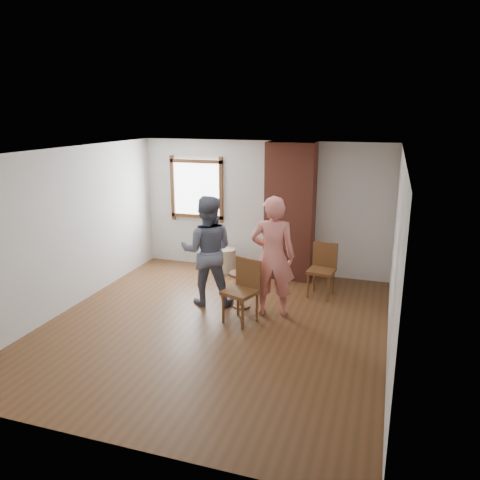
# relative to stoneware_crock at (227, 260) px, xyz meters

# --- Properties ---
(ground) EXTENTS (5.50, 5.50, 0.00)m
(ground) POSITION_rel_stoneware_crock_xyz_m (0.65, -2.40, -0.24)
(ground) COLOR brown
(ground) RESTS_ON ground
(room_shell) EXTENTS (5.04, 5.52, 2.62)m
(room_shell) POSITION_rel_stoneware_crock_xyz_m (0.59, -1.79, 1.57)
(room_shell) COLOR silver
(room_shell) RESTS_ON ground
(brick_chimney) EXTENTS (0.90, 0.50, 2.60)m
(brick_chimney) POSITION_rel_stoneware_crock_xyz_m (1.25, 0.10, 1.06)
(brick_chimney) COLOR brown
(brick_chimney) RESTS_ON ground
(stoneware_crock) EXTENTS (0.47, 0.47, 0.48)m
(stoneware_crock) POSITION_rel_stoneware_crock_xyz_m (0.00, 0.00, 0.00)
(stoneware_crock) COLOR tan
(stoneware_crock) RESTS_ON ground
(dark_pot) EXTENTS (0.18, 0.18, 0.14)m
(dark_pot) POSITION_rel_stoneware_crock_xyz_m (-0.07, -0.03, -0.17)
(dark_pot) COLOR black
(dark_pot) RESTS_ON ground
(dining_chair_left) EXTENTS (0.58, 0.58, 0.97)m
(dining_chair_left) POSITION_rel_stoneware_crock_xyz_m (1.01, -2.07, 0.31)
(dining_chair_left) COLOR brown
(dining_chair_left) RESTS_ON ground
(dining_chair_right) EXTENTS (0.49, 0.49, 0.93)m
(dining_chair_right) POSITION_rel_stoneware_crock_xyz_m (2.01, -0.65, 0.28)
(dining_chair_right) COLOR brown
(dining_chair_right) RESTS_ON ground
(side_table) EXTENTS (0.40, 0.40, 0.60)m
(side_table) POSITION_rel_stoneware_crock_xyz_m (0.82, -1.59, 0.16)
(side_table) COLOR brown
(side_table) RESTS_ON ground
(cake_plate) EXTENTS (0.18, 0.18, 0.01)m
(cake_plate) POSITION_rel_stoneware_crock_xyz_m (0.82, -1.59, 0.37)
(cake_plate) COLOR white
(cake_plate) RESTS_ON side_table
(cake_slice) EXTENTS (0.08, 0.07, 0.06)m
(cake_slice) POSITION_rel_stoneware_crock_xyz_m (0.83, -1.59, 0.40)
(cake_slice) COLOR silver
(cake_slice) RESTS_ON cake_plate
(man) EXTENTS (1.05, 0.91, 1.83)m
(man) POSITION_rel_stoneware_crock_xyz_m (0.23, -1.59, 0.68)
(man) COLOR #131A36
(man) RESTS_ON ground
(person_pink) EXTENTS (0.77, 0.59, 1.91)m
(person_pink) POSITION_rel_stoneware_crock_xyz_m (1.36, -1.70, 0.72)
(person_pink) COLOR #DF796F
(person_pink) RESTS_ON ground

